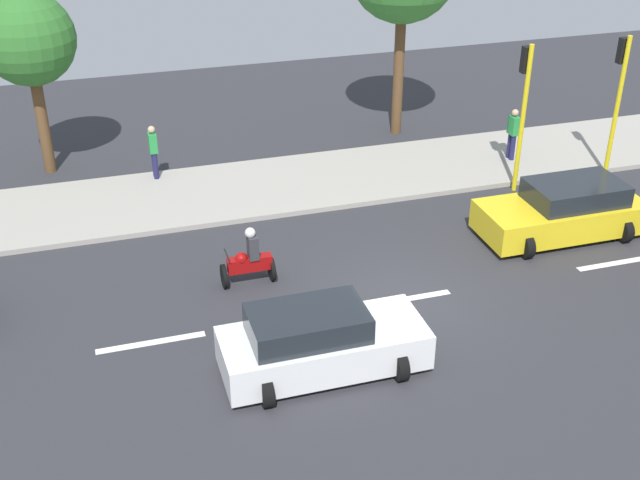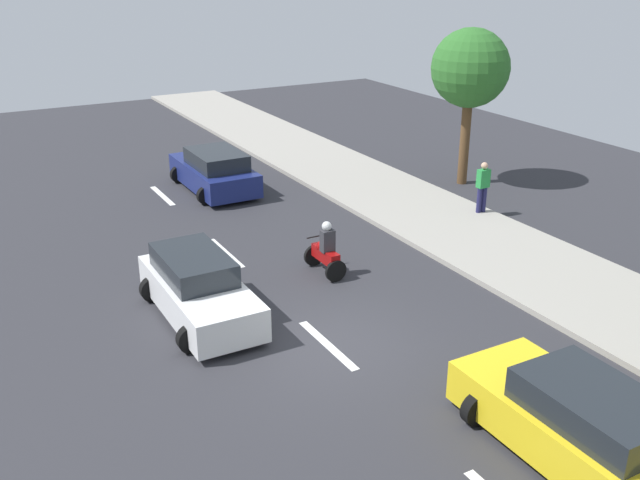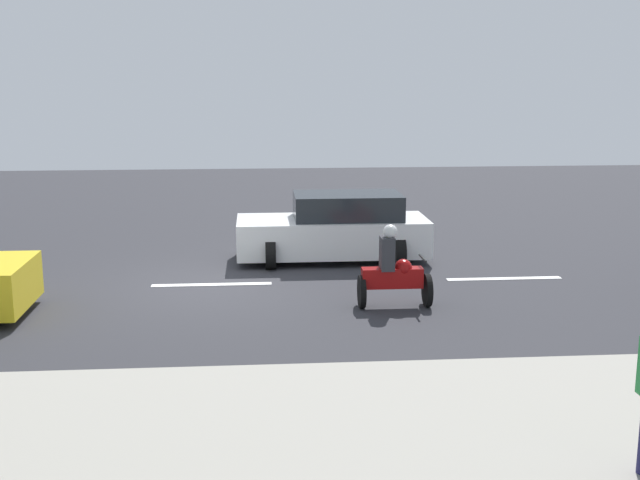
{
  "view_description": "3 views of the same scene",
  "coord_description": "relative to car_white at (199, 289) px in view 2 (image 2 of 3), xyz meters",
  "views": [
    {
      "loc": [
        -15.01,
        6.65,
        10.64
      ],
      "look_at": [
        1.0,
        1.79,
        1.4
      ],
      "focal_mm": 45.42,
      "sensor_mm": 36.0,
      "label": 1
    },
    {
      "loc": [
        -6.93,
        -12.14,
        8.16
      ],
      "look_at": [
        1.34,
        2.77,
        1.29
      ],
      "focal_mm": 40.41,
      "sensor_mm": 36.0,
      "label": 2
    },
    {
      "loc": [
        15.76,
        0.92,
        4.18
      ],
      "look_at": [
        1.23,
        2.08,
        1.14
      ],
      "focal_mm": 45.22,
      "sensor_mm": 36.0,
      "label": 3
    }
  ],
  "objects": [
    {
      "name": "ground_plane",
      "position": [
        2.0,
        -2.7,
        -0.76
      ],
      "size": [
        40.0,
        60.0,
        0.1
      ],
      "primitive_type": "cube",
      "color": "#2D2D33"
    },
    {
      "name": "sidewalk",
      "position": [
        9.0,
        -2.7,
        -0.64
      ],
      "size": [
        4.0,
        60.0,
        0.15
      ],
      "primitive_type": "cube",
      "color": "#9E998E",
      "rests_on": "ground"
    },
    {
      "name": "lane_stripe_mid",
      "position": [
        2.0,
        -2.7,
        -0.7
      ],
      "size": [
        0.2,
        2.4,
        0.01
      ],
      "primitive_type": "cube",
      "color": "white",
      "rests_on": "ground"
    },
    {
      "name": "lane_stripe_south",
      "position": [
        2.0,
        3.3,
        -0.7
      ],
      "size": [
        0.2,
        2.4,
        0.01
      ],
      "primitive_type": "cube",
      "color": "white",
      "rests_on": "ground"
    },
    {
      "name": "lane_stripe_far_south",
      "position": [
        2.0,
        9.3,
        -0.7
      ],
      "size": [
        0.2,
        2.4,
        0.01
      ],
      "primitive_type": "cube",
      "color": "white",
      "rests_on": "ground"
    },
    {
      "name": "car_white",
      "position": [
        0.0,
        0.0,
        0.0
      ],
      "size": [
        2.12,
        4.28,
        1.52
      ],
      "color": "white",
      "rests_on": "ground"
    },
    {
      "name": "car_yellow_cab",
      "position": [
        3.82,
        -8.09,
        0.0
      ],
      "size": [
        2.32,
        4.49,
        1.52
      ],
      "color": "yellow",
      "rests_on": "ground"
    },
    {
      "name": "car_dark_blue",
      "position": [
        3.91,
        9.01,
        0.0
      ],
      "size": [
        2.36,
        4.37,
        1.52
      ],
      "color": "navy",
      "rests_on": "ground"
    },
    {
      "name": "motorcycle",
      "position": [
        3.82,
        0.66,
        -0.07
      ],
      "size": [
        0.6,
        1.3,
        1.53
      ],
      "color": "black",
      "rests_on": "ground"
    },
    {
      "name": "pedestrian_by_tree",
      "position": [
        10.54,
        2.14,
        0.35
      ],
      "size": [
        0.4,
        0.24,
        1.69
      ],
      "color": "#1E1E4C",
      "rests_on": "sidewalk"
    },
    {
      "name": "street_tree_south",
      "position": [
        12.36,
        5.31,
        3.52
      ],
      "size": [
        2.81,
        2.81,
        5.69
      ],
      "color": "brown",
      "rests_on": "ground"
    }
  ]
}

